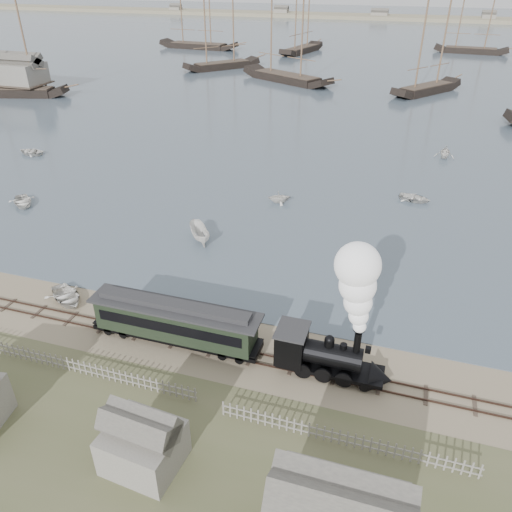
% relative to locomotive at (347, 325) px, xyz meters
% --- Properties ---
extents(ground, '(600.00, 600.00, 0.00)m').
position_rel_locomotive_xyz_m(ground, '(-11.46, 2.00, -4.52)').
color(ground, tan).
rests_on(ground, ground).
extents(harbor_water, '(600.00, 336.00, 0.06)m').
position_rel_locomotive_xyz_m(harbor_water, '(-11.46, 172.00, -4.49)').
color(harbor_water, '#445562').
rests_on(harbor_water, ground).
extents(rail_track, '(120.00, 1.80, 0.16)m').
position_rel_locomotive_xyz_m(rail_track, '(-11.46, 0.00, -4.48)').
color(rail_track, '#3D2921').
rests_on(rail_track, ground).
extents(picket_fence_west, '(19.00, 0.10, 1.20)m').
position_rel_locomotive_xyz_m(picket_fence_west, '(-17.96, -5.00, -4.52)').
color(picket_fence_west, slate).
rests_on(picket_fence_west, ground).
extents(picket_fence_east, '(15.00, 0.10, 1.20)m').
position_rel_locomotive_xyz_m(picket_fence_east, '(1.04, -5.50, -4.52)').
color(picket_fence_east, slate).
rests_on(picket_fence_east, ground).
extents(shed_mid, '(4.00, 3.50, 3.60)m').
position_rel_locomotive_xyz_m(shed_mid, '(-9.46, -10.00, -4.52)').
color(shed_mid, slate).
rests_on(shed_mid, ground).
extents(far_spit, '(500.00, 20.00, 1.80)m').
position_rel_locomotive_xyz_m(far_spit, '(-11.46, 252.00, -4.52)').
color(far_spit, tan).
rests_on(far_spit, ground).
extents(locomotive, '(7.88, 2.94, 9.82)m').
position_rel_locomotive_xyz_m(locomotive, '(0.00, 0.00, 0.00)').
color(locomotive, black).
rests_on(locomotive, ground).
extents(passenger_coach, '(12.80, 2.47, 3.11)m').
position_rel_locomotive_xyz_m(passenger_coach, '(-12.20, 0.00, -2.55)').
color(passenger_coach, black).
rests_on(passenger_coach, ground).
extents(beached_dinghy, '(4.68, 5.00, 0.84)m').
position_rel_locomotive_xyz_m(beached_dinghy, '(-23.21, 2.02, -4.10)').
color(beached_dinghy, silver).
rests_on(beached_dinghy, ground).
extents(rowboat_0, '(4.93, 4.94, 0.84)m').
position_rel_locomotive_xyz_m(rowboat_0, '(-39.61, 16.64, -4.04)').
color(rowboat_0, silver).
rests_on(rowboat_0, harbor_water).
extents(rowboat_1, '(3.10, 3.31, 1.40)m').
position_rel_locomotive_xyz_m(rowboat_1, '(-11.46, 26.25, -3.76)').
color(rowboat_1, silver).
rests_on(rowboat_1, harbor_water).
extents(rowboat_2, '(4.12, 3.75, 1.57)m').
position_rel_locomotive_xyz_m(rowboat_2, '(-16.72, 14.90, -3.68)').
color(rowboat_2, silver).
rests_on(rowboat_2, harbor_water).
extents(rowboat_3, '(3.43, 4.19, 0.76)m').
position_rel_locomotive_xyz_m(rowboat_3, '(3.63, 31.45, -4.09)').
color(rowboat_3, silver).
rests_on(rowboat_3, harbor_water).
extents(rowboat_6, '(3.09, 4.12, 0.81)m').
position_rel_locomotive_xyz_m(rowboat_6, '(-50.62, 31.76, -4.06)').
color(rowboat_6, silver).
rests_on(rowboat_6, harbor_water).
extents(rowboat_7, '(3.48, 3.05, 1.74)m').
position_rel_locomotive_xyz_m(rowboat_7, '(7.15, 48.42, -3.59)').
color(rowboat_7, silver).
rests_on(rowboat_7, harbor_water).
extents(schooner_0, '(20.60, 9.79, 20.00)m').
position_rel_locomotive_xyz_m(schooner_0, '(-77.47, 61.75, 5.54)').
color(schooner_0, black).
rests_on(schooner_0, harbor_water).
extents(schooner_1, '(17.41, 18.85, 20.00)m').
position_rel_locomotive_xyz_m(schooner_1, '(-47.98, 103.64, 5.54)').
color(schooner_1, black).
rests_on(schooner_1, harbor_water).
extents(schooner_2, '(24.40, 16.73, 20.00)m').
position_rel_locomotive_xyz_m(schooner_2, '(-27.73, 92.94, 5.54)').
color(schooner_2, black).
rests_on(schooner_2, harbor_water).
extents(schooner_3, '(14.88, 18.50, 20.00)m').
position_rel_locomotive_xyz_m(schooner_3, '(3.82, 90.04, 5.54)').
color(schooner_3, black).
rests_on(schooner_3, harbor_water).
extents(schooner_6, '(26.56, 7.82, 20.00)m').
position_rel_locomotive_xyz_m(schooner_6, '(-67.93, 134.64, 5.54)').
color(schooner_6, black).
rests_on(schooner_6, harbor_water).
extents(schooner_7, '(10.15, 22.15, 20.00)m').
position_rel_locomotive_xyz_m(schooner_7, '(-34.07, 136.20, 5.54)').
color(schooner_7, black).
rests_on(schooner_7, harbor_water).
extents(schooner_8, '(21.80, 6.38, 20.00)m').
position_rel_locomotive_xyz_m(schooner_8, '(15.81, 150.66, 5.54)').
color(schooner_8, black).
rests_on(schooner_8, harbor_water).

